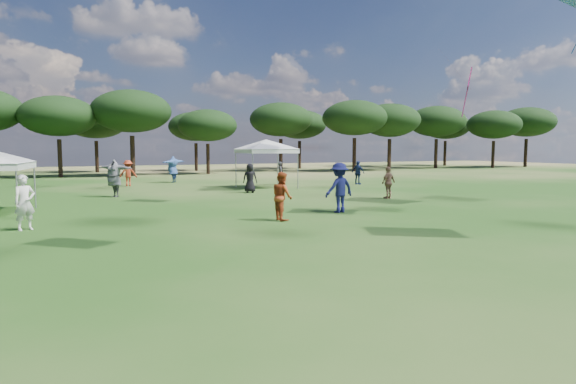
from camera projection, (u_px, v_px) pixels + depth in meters
name	position (u px, v px, depth m)	size (l,w,h in m)	color
tree_line	(117.00, 116.00, 44.76)	(108.78, 17.63, 7.77)	black
tent_right	(266.00, 141.00, 29.86)	(6.33, 6.33, 3.31)	gray
festival_crowd	(137.00, 179.00, 24.73)	(29.18, 21.32, 1.92)	navy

